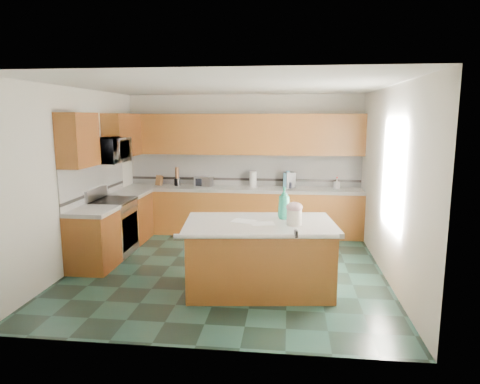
# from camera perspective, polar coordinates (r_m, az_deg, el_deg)

# --- Properties ---
(floor) EXTENTS (4.60, 4.60, 0.00)m
(floor) POSITION_cam_1_polar(r_m,az_deg,el_deg) (6.59, -1.67, -10.13)
(floor) COLOR black
(floor) RESTS_ON ground
(ceiling) EXTENTS (4.60, 4.60, 0.00)m
(ceiling) POSITION_cam_1_polar(r_m,az_deg,el_deg) (6.21, -1.80, 13.97)
(ceiling) COLOR white
(ceiling) RESTS_ON ground
(wall_back) EXTENTS (4.60, 0.04, 2.70)m
(wall_back) POSITION_cam_1_polar(r_m,az_deg,el_deg) (8.55, 0.51, 3.80)
(wall_back) COLOR silver
(wall_back) RESTS_ON ground
(wall_front) EXTENTS (4.60, 0.04, 2.70)m
(wall_front) POSITION_cam_1_polar(r_m,az_deg,el_deg) (4.02, -6.50, -3.24)
(wall_front) COLOR silver
(wall_front) RESTS_ON ground
(wall_left) EXTENTS (0.04, 4.60, 2.70)m
(wall_left) POSITION_cam_1_polar(r_m,az_deg,el_deg) (6.98, -20.94, 1.77)
(wall_left) COLOR silver
(wall_left) RESTS_ON ground
(wall_right) EXTENTS (0.04, 4.60, 2.70)m
(wall_right) POSITION_cam_1_polar(r_m,az_deg,el_deg) (6.36, 19.44, 1.12)
(wall_right) COLOR silver
(wall_right) RESTS_ON ground
(back_base_cab) EXTENTS (4.60, 0.60, 0.86)m
(back_base_cab) POSITION_cam_1_polar(r_m,az_deg,el_deg) (8.38, 0.27, -2.70)
(back_base_cab) COLOR black
(back_base_cab) RESTS_ON ground
(back_countertop) EXTENTS (4.60, 0.64, 0.06)m
(back_countertop) POSITION_cam_1_polar(r_m,az_deg,el_deg) (8.29, 0.27, 0.41)
(back_countertop) COLOR white
(back_countertop) RESTS_ON back_base_cab
(back_upper_cab) EXTENTS (4.60, 0.33, 0.78)m
(back_upper_cab) POSITION_cam_1_polar(r_m,az_deg,el_deg) (8.32, 0.38, 7.71)
(back_upper_cab) COLOR black
(back_upper_cab) RESTS_ON wall_back
(back_backsplash) EXTENTS (4.60, 0.02, 0.63)m
(back_backsplash) POSITION_cam_1_polar(r_m,az_deg,el_deg) (8.53, 0.49, 3.01)
(back_backsplash) COLOR silver
(back_backsplash) RESTS_ON back_countertop
(back_accent_band) EXTENTS (4.60, 0.01, 0.05)m
(back_accent_band) POSITION_cam_1_polar(r_m,az_deg,el_deg) (8.55, 0.48, 1.71)
(back_accent_band) COLOR black
(back_accent_band) RESTS_ON back_countertop
(left_base_cab_rear) EXTENTS (0.60, 0.82, 0.86)m
(left_base_cab_rear) POSITION_cam_1_polar(r_m,az_deg,el_deg) (8.17, -14.40, -3.34)
(left_base_cab_rear) COLOR black
(left_base_cab_rear) RESTS_ON ground
(left_counter_rear) EXTENTS (0.64, 0.82, 0.06)m
(left_counter_rear) POSITION_cam_1_polar(r_m,az_deg,el_deg) (8.08, -14.54, -0.17)
(left_counter_rear) COLOR white
(left_counter_rear) RESTS_ON left_base_cab_rear
(left_base_cab_front) EXTENTS (0.60, 0.72, 0.86)m
(left_base_cab_front) POSITION_cam_1_polar(r_m,az_deg,el_deg) (6.81, -18.98, -6.22)
(left_base_cab_front) COLOR black
(left_base_cab_front) RESTS_ON ground
(left_counter_front) EXTENTS (0.64, 0.72, 0.06)m
(left_counter_front) POSITION_cam_1_polar(r_m,az_deg,el_deg) (6.70, -19.20, -2.44)
(left_counter_front) COLOR white
(left_counter_front) RESTS_ON left_base_cab_front
(left_backsplash) EXTENTS (0.02, 2.30, 0.63)m
(left_backsplash) POSITION_cam_1_polar(r_m,az_deg,el_deg) (7.47, -18.74, 1.50)
(left_backsplash) COLOR silver
(left_backsplash) RESTS_ON wall_left
(left_accent_band) EXTENTS (0.01, 2.30, 0.05)m
(left_accent_band) POSITION_cam_1_polar(r_m,az_deg,el_deg) (7.50, -18.62, 0.03)
(left_accent_band) COLOR black
(left_accent_band) RESTS_ON wall_left
(left_upper_cab_rear) EXTENTS (0.33, 1.09, 0.78)m
(left_upper_cab_rear) POSITION_cam_1_polar(r_m,az_deg,el_deg) (8.15, -15.41, 7.31)
(left_upper_cab_rear) COLOR black
(left_upper_cab_rear) RESTS_ON wall_left
(left_upper_cab_front) EXTENTS (0.33, 0.72, 0.78)m
(left_upper_cab_front) POSITION_cam_1_polar(r_m,az_deg,el_deg) (6.63, -20.78, 6.51)
(left_upper_cab_front) COLOR black
(left_upper_cab_front) RESTS_ON wall_left
(range_body) EXTENTS (0.60, 0.76, 0.88)m
(range_body) POSITION_cam_1_polar(r_m,az_deg,el_deg) (7.46, -16.56, -4.63)
(range_body) COLOR #B7B7BC
(range_body) RESTS_ON ground
(range_oven_door) EXTENTS (0.02, 0.68, 0.55)m
(range_oven_door) POSITION_cam_1_polar(r_m,az_deg,el_deg) (7.36, -14.45, -5.04)
(range_oven_door) COLOR black
(range_oven_door) RESTS_ON range_body
(range_cooktop) EXTENTS (0.62, 0.78, 0.04)m
(range_cooktop) POSITION_cam_1_polar(r_m,az_deg,el_deg) (7.36, -16.73, -1.16)
(range_cooktop) COLOR black
(range_cooktop) RESTS_ON range_body
(range_handle) EXTENTS (0.02, 0.66, 0.02)m
(range_handle) POSITION_cam_1_polar(r_m,az_deg,el_deg) (7.26, -14.36, -2.16)
(range_handle) COLOR #B7B7BC
(range_handle) RESTS_ON range_body
(range_backguard) EXTENTS (0.06, 0.76, 0.18)m
(range_backguard) POSITION_cam_1_polar(r_m,az_deg,el_deg) (7.45, -18.62, -0.20)
(range_backguard) COLOR #B7B7BC
(range_backguard) RESTS_ON range_body
(microwave) EXTENTS (0.50, 0.73, 0.41)m
(microwave) POSITION_cam_1_polar(r_m,az_deg,el_deg) (7.25, -17.06, 5.31)
(microwave) COLOR #B7B7BC
(microwave) RESTS_ON wall_left
(island_base) EXTENTS (1.94, 1.25, 0.86)m
(island_base) POSITION_cam_1_polar(r_m,az_deg,el_deg) (5.70, 2.61, -8.81)
(island_base) COLOR black
(island_base) RESTS_ON ground
(island_top) EXTENTS (2.05, 1.36, 0.06)m
(island_top) POSITION_cam_1_polar(r_m,az_deg,el_deg) (5.57, 2.65, -4.33)
(island_top) COLOR white
(island_top) RESTS_ON island_base
(island_bullnose) EXTENTS (1.93, 0.28, 0.06)m
(island_bullnose) POSITION_cam_1_polar(r_m,az_deg,el_deg) (5.02, 2.20, -5.93)
(island_bullnose) COLOR white
(island_bullnose) RESTS_ON island_base
(treat_jar) EXTENTS (0.24, 0.24, 0.20)m
(treat_jar) POSITION_cam_1_polar(r_m,az_deg,el_deg) (5.43, 7.23, -3.37)
(treat_jar) COLOR silver
(treat_jar) RESTS_ON island_top
(treat_jar_lid) EXTENTS (0.21, 0.21, 0.13)m
(treat_jar_lid) POSITION_cam_1_polar(r_m,az_deg,el_deg) (5.40, 7.26, -2.02)
(treat_jar_lid) COLOR beige
(treat_jar_lid) RESTS_ON treat_jar
(treat_jar_knob) EXTENTS (0.07, 0.02, 0.02)m
(treat_jar_knob) POSITION_cam_1_polar(r_m,az_deg,el_deg) (5.39, 7.27, -1.55)
(treat_jar_knob) COLOR tan
(treat_jar_knob) RESTS_ON treat_jar_lid
(treat_jar_knob_end_l) EXTENTS (0.04, 0.04, 0.04)m
(treat_jar_knob_end_l) POSITION_cam_1_polar(r_m,az_deg,el_deg) (5.39, 6.91, -1.54)
(treat_jar_knob_end_l) COLOR tan
(treat_jar_knob_end_l) RESTS_ON treat_jar_lid
(treat_jar_knob_end_r) EXTENTS (0.04, 0.04, 0.04)m
(treat_jar_knob_end_r) POSITION_cam_1_polar(r_m,az_deg,el_deg) (5.39, 7.64, -1.56)
(treat_jar_knob_end_r) COLOR tan
(treat_jar_knob_end_r) RESTS_ON treat_jar_lid
(soap_bottle_island) EXTENTS (0.20, 0.20, 0.43)m
(soap_bottle_island) POSITION_cam_1_polar(r_m,az_deg,el_deg) (5.73, 5.90, -1.47)
(soap_bottle_island) COLOR #219075
(soap_bottle_island) RESTS_ON island_top
(paper_sheet_a) EXTENTS (0.33, 0.28, 0.00)m
(paper_sheet_a) POSITION_cam_1_polar(r_m,az_deg,el_deg) (5.49, 3.06, -4.23)
(paper_sheet_a) COLOR white
(paper_sheet_a) RESTS_ON island_top
(paper_sheet_b) EXTENTS (0.35, 0.30, 0.00)m
(paper_sheet_b) POSITION_cam_1_polar(r_m,az_deg,el_deg) (5.61, 0.51, -3.89)
(paper_sheet_b) COLOR white
(paper_sheet_b) RESTS_ON island_top
(clamp_body) EXTENTS (0.04, 0.09, 0.08)m
(clamp_body) POSITION_cam_1_polar(r_m,az_deg,el_deg) (5.02, 7.49, -5.55)
(clamp_body) COLOR black
(clamp_body) RESTS_ON island_top
(clamp_handle) EXTENTS (0.01, 0.06, 0.01)m
(clamp_handle) POSITION_cam_1_polar(r_m,az_deg,el_deg) (4.97, 7.49, -5.93)
(clamp_handle) COLOR black
(clamp_handle) RESTS_ON island_top
(knife_block) EXTENTS (0.14, 0.17, 0.22)m
(knife_block) POSITION_cam_1_polar(r_m,az_deg,el_deg) (8.66, -10.72, 1.52)
(knife_block) COLOR #472814
(knife_block) RESTS_ON back_countertop
(utensil_crock) EXTENTS (0.12, 0.12, 0.15)m
(utensil_crock) POSITION_cam_1_polar(r_m,az_deg,el_deg) (8.59, -8.37, 1.34)
(utensil_crock) COLOR black
(utensil_crock) RESTS_ON back_countertop
(utensil_bundle) EXTENTS (0.07, 0.07, 0.22)m
(utensil_bundle) POSITION_cam_1_polar(r_m,az_deg,el_deg) (8.57, -8.40, 2.56)
(utensil_bundle) COLOR #472814
(utensil_bundle) RESTS_ON utensil_crock
(toaster_oven) EXTENTS (0.36, 0.28, 0.19)m
(toaster_oven) POSITION_cam_1_polar(r_m,az_deg,el_deg) (8.44, -4.87, 1.39)
(toaster_oven) COLOR #B7B7BC
(toaster_oven) RESTS_ON back_countertop
(toaster_oven_door) EXTENTS (0.28, 0.01, 0.15)m
(toaster_oven_door) POSITION_cam_1_polar(r_m,az_deg,el_deg) (8.34, -5.01, 1.28)
(toaster_oven_door) COLOR black
(toaster_oven_door) RESTS_ON toaster_oven
(paper_towel) EXTENTS (0.13, 0.13, 0.30)m
(paper_towel) POSITION_cam_1_polar(r_m,az_deg,el_deg) (8.34, 1.75, 1.72)
(paper_towel) COLOR white
(paper_towel) RESTS_ON back_countertop
(paper_towel_base) EXTENTS (0.20, 0.20, 0.01)m
(paper_towel_base) POSITION_cam_1_polar(r_m,az_deg,el_deg) (8.37, 1.74, 0.74)
(paper_towel_base) COLOR #B7B7BC
(paper_towel_base) RESTS_ON back_countertop
(water_jug) EXTENTS (0.18, 0.18, 0.29)m
(water_jug) POSITION_cam_1_polar(r_m,az_deg,el_deg) (8.28, 6.37, 1.55)
(water_jug) COLOR #518EAC
(water_jug) RESTS_ON back_countertop
(water_jug_neck) EXTENTS (0.08, 0.08, 0.04)m
(water_jug_neck) POSITION_cam_1_polar(r_m,az_deg,el_deg) (8.25, 6.39, 2.68)
(water_jug_neck) COLOR #518EAC
(water_jug_neck) RESTS_ON water_jug
(coffee_maker) EXTENTS (0.23, 0.25, 0.30)m
(coffee_maker) POSITION_cam_1_polar(r_m,az_deg,el_deg) (8.30, 6.62, 1.62)
(coffee_maker) COLOR black
(coffee_maker) RESTS_ON back_countertop
(coffee_carafe) EXTENTS (0.13, 0.13, 0.13)m
(coffee_carafe) POSITION_cam_1_polar(r_m,az_deg,el_deg) (8.26, 6.61, 0.96)
(coffee_carafe) COLOR black
(coffee_carafe) RESTS_ON back_countertop
(soap_bottle_back) EXTENTS (0.12, 0.12, 0.20)m
(soap_bottle_back) POSITION_cam_1_polar(r_m,az_deg,el_deg) (8.32, 12.79, 1.10)
(soap_bottle_back) COLOR white
(soap_bottle_back) RESTS_ON back_countertop
(soap_back_cap) EXTENTS (0.02, 0.02, 0.03)m
(soap_back_cap) POSITION_cam_1_polar(r_m,az_deg,el_deg) (8.31, 12.82, 1.89)
(soap_back_cap) COLOR red
(soap_back_cap) RESTS_ON soap_bottle_back
(window_light_proxy) EXTENTS (0.02, 1.40, 1.10)m
(window_light_proxy) POSITION_cam_1_polar(r_m,az_deg,el_deg) (6.14, 19.65, 2.22)
(window_light_proxy) COLOR white
(window_light_proxy) RESTS_ON wall_right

